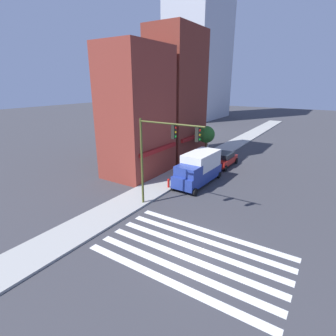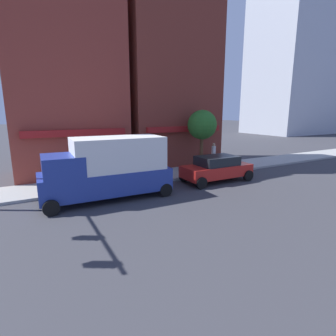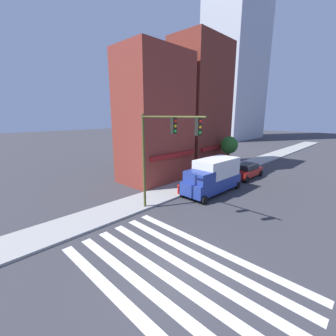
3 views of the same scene
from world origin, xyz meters
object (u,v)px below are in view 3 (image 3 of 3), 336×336
at_px(traffic_signal, 162,144).
at_px(street_tree, 229,145).
at_px(pedestrian_white_shirt, 230,161).
at_px(sedan_red, 247,171).
at_px(box_truck_blue, 213,176).
at_px(fire_hydrant, 179,189).

xyz_separation_m(traffic_signal, street_tree, (14.13, 2.94, -1.68)).
height_order(traffic_signal, pedestrian_white_shirt, traffic_signal).
relative_size(pedestrian_white_shirt, street_tree, 0.42).
bearing_deg(sedan_red, street_tree, 73.01).
height_order(box_truck_blue, street_tree, street_tree).
relative_size(sedan_red, pedestrian_white_shirt, 2.49).
relative_size(traffic_signal, box_truck_blue, 1.11).
bearing_deg(street_tree, box_truck_blue, -159.84).
distance_m(box_truck_blue, pedestrian_white_shirt, 9.72).
distance_m(box_truck_blue, street_tree, 8.31).
bearing_deg(traffic_signal, street_tree, 11.77).
bearing_deg(pedestrian_white_shirt, box_truck_blue, 8.79).
xyz_separation_m(pedestrian_white_shirt, street_tree, (-1.51, -0.50, 2.25)).
relative_size(sedan_red, street_tree, 1.04).
bearing_deg(fire_hydrant, box_truck_blue, -32.30).
relative_size(sedan_red, fire_hydrant, 5.23).
bearing_deg(street_tree, fire_hydrant, -173.91).
bearing_deg(sedan_red, fire_hydrant, 169.62).
distance_m(pedestrian_white_shirt, fire_hydrant, 11.94).
xyz_separation_m(traffic_signal, fire_hydrant, (3.81, 1.84, -4.39)).
xyz_separation_m(sedan_red, street_tree, (0.84, 2.80, 2.48)).
bearing_deg(traffic_signal, box_truck_blue, 1.26).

